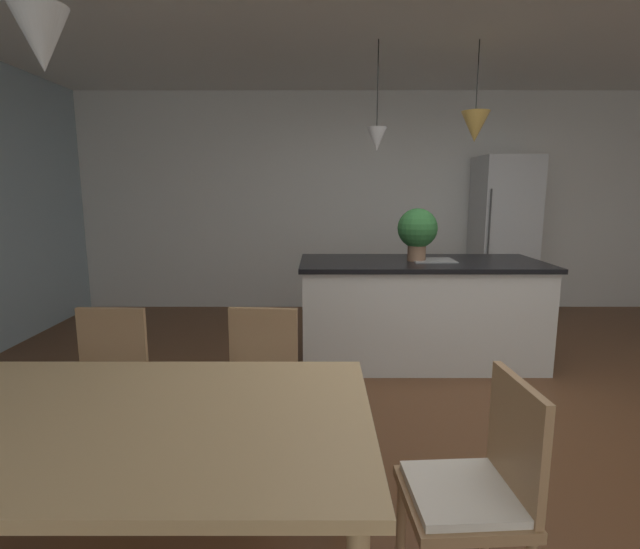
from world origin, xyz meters
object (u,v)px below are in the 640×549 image
(chair_far_left, at_px, (103,386))
(chair_far_right, at_px, (258,386))
(refrigerator, at_px, (502,237))
(potted_plant_on_island, at_px, (416,230))
(dining_table, at_px, (101,434))
(kitchen_island, at_px, (418,310))
(chair_kitchen_end, at_px, (475,489))

(chair_far_left, bearing_deg, chair_far_right, -0.01)
(chair_far_left, bearing_deg, refrigerator, 44.82)
(refrigerator, relative_size, potted_plant_on_island, 4.20)
(potted_plant_on_island, bearing_deg, refrigerator, 50.16)
(dining_table, height_order, potted_plant_on_island, potted_plant_on_island)
(dining_table, distance_m, chair_far_right, 1.00)
(chair_far_left, distance_m, potted_plant_on_island, 2.71)
(dining_table, relative_size, kitchen_island, 0.88)
(dining_table, relative_size, potted_plant_on_island, 4.05)
(kitchen_island, relative_size, refrigerator, 1.10)
(kitchen_island, distance_m, potted_plant_on_island, 0.71)
(chair_far_right, height_order, kitchen_island, kitchen_island)
(chair_kitchen_end, distance_m, chair_far_right, 1.24)
(potted_plant_on_island, bearing_deg, chair_far_right, -124.38)
(kitchen_island, distance_m, refrigerator, 2.17)
(dining_table, height_order, kitchen_island, kitchen_island)
(chair_far_left, distance_m, refrigerator, 4.76)
(chair_far_left, xyz_separation_m, chair_far_right, (0.83, -0.00, 0.00))
(chair_kitchen_end, xyz_separation_m, potted_plant_on_island, (0.29, 2.58, 0.69))
(chair_kitchen_end, xyz_separation_m, kitchen_island, (0.33, 2.58, -0.01))
(dining_table, height_order, chair_kitchen_end, chair_kitchen_end)
(chair_kitchen_end, relative_size, potted_plant_on_island, 1.92)
(kitchen_island, height_order, potted_plant_on_island, potted_plant_on_island)
(chair_far_right, distance_m, kitchen_island, 2.08)
(chair_far_right, relative_size, potted_plant_on_island, 1.92)
(chair_far_left, height_order, potted_plant_on_island, potted_plant_on_island)
(chair_far_right, bearing_deg, dining_table, -115.18)
(chair_kitchen_end, height_order, chair_far_left, same)
(dining_table, bearing_deg, kitchen_island, 57.94)
(chair_far_right, xyz_separation_m, potted_plant_on_island, (1.16, 1.70, 0.69))
(refrigerator, height_order, potted_plant_on_island, refrigerator)
(chair_far_left, distance_m, chair_far_right, 0.83)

